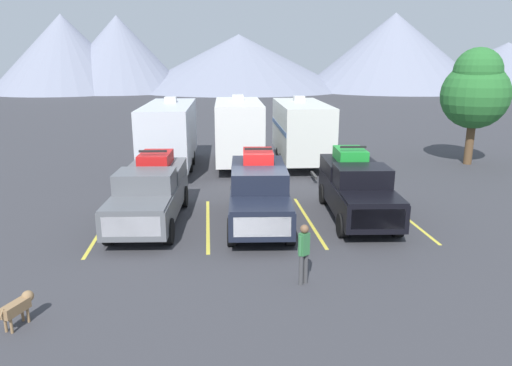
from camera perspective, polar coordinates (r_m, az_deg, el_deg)
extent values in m
plane|color=#38383D|center=(16.75, 0.45, -5.10)|extent=(240.00, 240.00, 0.00)
cube|color=#595B60|center=(17.07, -12.77, -2.04)|extent=(2.47, 5.86, 0.89)
cube|color=#595B60|center=(15.00, -14.35, -2.54)|extent=(2.08, 1.75, 0.08)
cube|color=#595B60|center=(16.37, -13.27, 0.15)|extent=(2.03, 1.63, 0.73)
cube|color=slate|center=(15.79, -13.70, -0.27)|extent=(1.81, 0.34, 0.54)
cube|color=#595B60|center=(18.35, -11.98, 1.45)|extent=(2.20, 2.78, 0.51)
cube|color=silver|center=(14.43, -14.90, -5.12)|extent=(1.74, 0.19, 0.62)
cylinder|color=black|center=(15.22, -10.56, -5.77)|extent=(0.34, 0.85, 0.83)
cylinder|color=black|center=(15.63, -17.43, -5.66)|extent=(0.34, 0.85, 0.83)
cylinder|color=black|center=(18.88, -8.77, -1.63)|extent=(0.34, 0.85, 0.83)
cylinder|color=black|center=(19.21, -14.36, -1.64)|extent=(0.34, 0.85, 0.83)
cube|color=red|center=(18.25, -12.06, 2.91)|extent=(1.25, 1.76, 0.45)
cylinder|color=black|center=(17.61, -10.92, 2.53)|extent=(0.21, 0.45, 0.44)
cylinder|color=black|center=(17.79, -13.85, 2.49)|extent=(0.21, 0.45, 0.44)
cylinder|color=black|center=(18.73, -10.36, 3.29)|extent=(0.21, 0.45, 0.44)
cylinder|color=black|center=(18.90, -13.13, 3.24)|extent=(0.21, 0.45, 0.44)
cube|color=black|center=(17.72, -12.40, 3.78)|extent=(1.03, 0.16, 0.08)
cube|color=black|center=(16.54, 0.39, -2.15)|extent=(2.42, 5.77, 0.87)
cube|color=black|center=(14.46, 0.65, -2.69)|extent=(2.03, 1.72, 0.08)
cube|color=black|center=(15.83, 0.45, 0.16)|extent=(1.98, 1.60, 0.77)
cube|color=slate|center=(15.25, 0.53, -0.26)|extent=(1.77, 0.35, 0.57)
cube|color=black|center=(17.81, 0.23, 1.56)|extent=(2.15, 2.73, 0.61)
cube|color=silver|center=(13.88, 0.76, -5.33)|extent=(1.70, 0.19, 0.61)
cylinder|color=black|center=(14.92, 4.18, -5.86)|extent=(0.35, 0.91, 0.89)
cylinder|color=black|center=(14.86, -2.94, -5.93)|extent=(0.35, 0.91, 0.89)
cylinder|color=black|center=(18.55, 3.03, -1.69)|extent=(0.35, 0.91, 0.89)
cylinder|color=black|center=(18.49, -2.66, -1.73)|extent=(0.35, 0.91, 0.89)
cube|color=red|center=(17.70, 0.23, 3.24)|extent=(1.22, 1.74, 0.45)
cylinder|color=black|center=(17.16, 1.79, 2.84)|extent=(0.21, 0.45, 0.44)
cylinder|color=black|center=(17.14, -1.22, 2.83)|extent=(0.21, 0.45, 0.44)
cylinder|color=black|center=(18.28, 1.59, 3.58)|extent=(0.21, 0.45, 0.44)
cylinder|color=black|center=(18.25, -1.24, 3.57)|extent=(0.21, 0.45, 0.44)
cube|color=black|center=(17.17, 0.28, 4.15)|extent=(1.00, 0.15, 0.08)
cube|color=black|center=(17.57, 12.18, -1.52)|extent=(2.38, 5.63, 0.93)
cube|color=black|center=(15.60, 13.95, -1.78)|extent=(2.01, 1.68, 0.08)
cube|color=black|center=(16.89, 12.72, 0.73)|extent=(1.96, 1.56, 0.75)
cube|color=slate|center=(16.35, 13.21, 0.37)|extent=(1.75, 0.34, 0.55)
cube|color=black|center=(18.79, 11.26, 1.92)|extent=(2.12, 2.67, 0.56)
cube|color=silver|center=(15.05, 14.58, -4.25)|extent=(1.68, 0.19, 0.65)
cylinder|color=black|center=(16.25, 16.74, -4.89)|extent=(0.34, 0.82, 0.80)
cylinder|color=black|center=(15.78, 10.44, -5.08)|extent=(0.34, 0.82, 0.80)
cylinder|color=black|center=(19.66, 13.43, -1.26)|extent=(0.34, 0.82, 0.80)
cylinder|color=black|center=(19.27, 8.20, -1.32)|extent=(0.34, 0.82, 0.80)
cube|color=green|center=(18.68, 11.34, 3.42)|extent=(1.20, 1.70, 0.45)
cylinder|color=black|center=(18.26, 13.08, 3.05)|extent=(0.21, 0.45, 0.44)
cylinder|color=black|center=(18.06, 10.35, 3.07)|extent=(0.21, 0.45, 0.44)
cylinder|color=black|center=(19.32, 12.27, 3.73)|extent=(0.21, 0.45, 0.44)
cylinder|color=black|center=(19.13, 9.68, 3.75)|extent=(0.21, 0.45, 0.44)
cube|color=black|center=(18.18, 11.71, 4.30)|extent=(0.99, 0.15, 0.08)
cube|color=gold|center=(17.35, -18.07, -5.13)|extent=(0.12, 5.50, 0.01)
cube|color=gold|center=(16.93, -5.85, -4.94)|extent=(0.12, 5.50, 0.01)
cube|color=gold|center=(17.30, 6.40, -4.52)|extent=(0.12, 5.50, 0.01)
cube|color=gold|center=(18.40, 17.63, -3.95)|extent=(0.12, 5.50, 0.01)
cube|color=silver|center=(25.38, -10.42, 6.11)|extent=(2.66, 7.66, 2.89)
cube|color=#595960|center=(25.53, -13.14, 6.35)|extent=(0.29, 7.27, 0.24)
cube|color=silver|center=(26.32, -10.31, 9.93)|extent=(0.63, 0.72, 0.30)
cube|color=#333333|center=(21.44, -11.52, -0.05)|extent=(0.16, 1.20, 0.12)
cylinder|color=black|center=(24.68, -7.95, 2.20)|extent=(0.25, 0.77, 0.76)
cylinder|color=black|center=(24.94, -12.99, 2.09)|extent=(0.25, 0.77, 0.76)
cylinder|color=black|center=(26.45, -7.68, 3.05)|extent=(0.25, 0.77, 0.76)
cylinder|color=black|center=(26.69, -12.39, 2.95)|extent=(0.25, 0.77, 0.76)
cube|color=white|center=(25.52, -2.13, 6.50)|extent=(2.63, 6.22, 2.99)
cube|color=#595960|center=(25.49, -4.88, 6.79)|extent=(0.24, 5.88, 0.24)
cube|color=silver|center=(26.25, -2.22, 10.34)|extent=(0.63, 0.72, 0.30)
cube|color=#333333|center=(22.25, -1.82, 0.79)|extent=(0.16, 1.20, 0.12)
cylinder|color=black|center=(25.14, 0.48, 2.57)|extent=(0.25, 0.77, 0.76)
cylinder|color=black|center=(25.08, -4.57, 2.50)|extent=(0.25, 0.77, 0.76)
cylinder|color=black|center=(26.58, 0.25, 3.24)|extent=(0.25, 0.77, 0.76)
cylinder|color=black|center=(26.52, -4.53, 3.17)|extent=(0.25, 0.77, 0.76)
cube|color=silver|center=(26.34, 5.50, 6.55)|extent=(2.76, 7.07, 2.85)
cube|color=#4C6B99|center=(26.14, 2.75, 6.86)|extent=(0.27, 6.70, 0.24)
cube|color=silver|center=(27.19, 5.23, 10.16)|extent=(0.63, 0.72, 0.30)
cube|color=#333333|center=(22.68, 7.02, 0.96)|extent=(0.16, 1.20, 0.12)
cylinder|color=black|center=(26.01, 8.22, 2.83)|extent=(0.25, 0.77, 0.76)
cylinder|color=black|center=(25.63, 3.16, 2.79)|extent=(0.25, 0.77, 0.76)
cylinder|color=black|center=(27.62, 7.52, 3.56)|extent=(0.25, 0.77, 0.76)
cylinder|color=black|center=(27.26, 2.74, 3.52)|extent=(0.25, 0.77, 0.76)
cylinder|color=#3F3F42|center=(12.53, 6.04, -10.24)|extent=(0.12, 0.12, 0.83)
cylinder|color=#3F3F42|center=(12.42, 5.48, -10.46)|extent=(0.12, 0.12, 0.83)
cube|color=#33723F|center=(12.19, 5.85, -7.34)|extent=(0.31, 0.29, 0.59)
sphere|color=brown|center=(12.05, 5.90, -5.56)|extent=(0.22, 0.22, 0.22)
cylinder|color=#33723F|center=(12.29, 6.29, -7.32)|extent=(0.10, 0.10, 0.53)
cylinder|color=#33723F|center=(12.12, 5.40, -7.63)|extent=(0.10, 0.10, 0.53)
cube|color=olive|center=(11.80, -27.14, -13.32)|extent=(0.50, 0.71, 0.24)
sphere|color=olive|center=(11.97, -25.93, -12.24)|extent=(0.26, 0.26, 0.26)
cylinder|color=olive|center=(11.56, -28.49, -13.82)|extent=(0.10, 0.16, 0.20)
cylinder|color=olive|center=(12.12, -26.45, -14.02)|extent=(0.06, 0.06, 0.34)
cylinder|color=olive|center=(12.01, -25.89, -14.21)|extent=(0.06, 0.06, 0.34)
cylinder|color=olive|center=(11.85, -28.08, -14.91)|extent=(0.06, 0.06, 0.34)
cylinder|color=olive|center=(11.74, -27.52, -15.12)|extent=(0.06, 0.06, 0.34)
cylinder|color=brown|center=(28.73, 24.51, 4.96)|extent=(0.44, 0.44, 2.90)
sphere|color=#286B2D|center=(28.48, 25.02, 9.61)|extent=(3.60, 3.60, 3.60)
sphere|color=#286B2D|center=(28.25, 25.30, 12.13)|extent=(2.52, 2.52, 2.52)
cone|color=gray|center=(92.18, -22.24, 14.33)|extent=(25.60, 25.60, 13.33)
cone|color=gray|center=(91.48, -16.31, 14.81)|extent=(24.52, 24.52, 13.29)
cone|color=gray|center=(93.57, -2.09, 14.43)|extent=(41.79, 41.79, 10.29)
cone|color=gray|center=(95.59, 16.32, 15.01)|extent=(34.74, 34.74, 14.06)
cone|color=gray|center=(99.38, 27.98, 12.32)|extent=(35.14, 35.14, 8.65)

